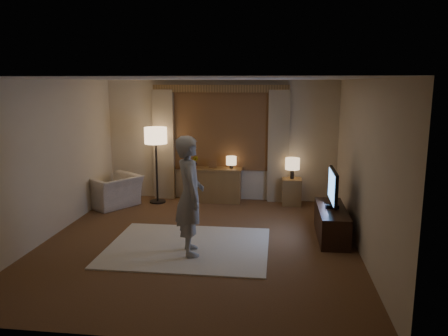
% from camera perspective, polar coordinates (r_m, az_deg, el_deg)
% --- Properties ---
extents(room, '(5.04, 5.54, 2.64)m').
position_cam_1_polar(room, '(7.32, -2.70, 1.57)').
color(room, brown).
rests_on(room, ground).
extents(rug, '(2.50, 2.00, 0.02)m').
position_cam_1_polar(rug, '(6.98, -4.72, -10.22)').
color(rug, beige).
rests_on(rug, floor).
extents(sideboard, '(1.20, 0.40, 0.70)m').
position_cam_1_polar(sideboard, '(9.47, -1.46, -2.31)').
color(sideboard, brown).
rests_on(sideboard, floor).
extents(picture_frame, '(0.16, 0.02, 0.20)m').
position_cam_1_polar(picture_frame, '(9.38, -1.48, 0.37)').
color(picture_frame, brown).
rests_on(picture_frame, sideboard).
extents(plant, '(0.17, 0.13, 0.30)m').
position_cam_1_polar(plant, '(9.43, -3.88, 0.72)').
color(plant, '#999999').
rests_on(plant, sideboard).
extents(table_lamp_sideboard, '(0.22, 0.22, 0.30)m').
position_cam_1_polar(table_lamp_sideboard, '(9.31, 0.96, 0.90)').
color(table_lamp_sideboard, black).
rests_on(table_lamp_sideboard, sideboard).
extents(floor_lamp, '(0.47, 0.47, 1.62)m').
position_cam_1_polar(floor_lamp, '(9.31, -8.90, 3.67)').
color(floor_lamp, black).
rests_on(floor_lamp, floor).
extents(armchair, '(1.27, 1.31, 0.64)m').
position_cam_1_polar(armchair, '(9.39, -14.26, -2.94)').
color(armchair, beige).
rests_on(armchair, floor).
extents(side_table, '(0.40, 0.40, 0.56)m').
position_cam_1_polar(side_table, '(9.34, 8.83, -3.07)').
color(side_table, brown).
rests_on(side_table, floor).
extents(table_lamp_side, '(0.30, 0.30, 0.44)m').
position_cam_1_polar(table_lamp_side, '(9.22, 8.93, 0.48)').
color(table_lamp_side, black).
rests_on(table_lamp_side, side_table).
extents(tv_stand, '(0.45, 1.40, 0.50)m').
position_cam_1_polar(tv_stand, '(7.54, 13.84, -6.95)').
color(tv_stand, black).
rests_on(tv_stand, floor).
extents(tv, '(0.22, 0.89, 0.64)m').
position_cam_1_polar(tv, '(7.38, 14.04, -2.47)').
color(tv, black).
rests_on(tv, tv_stand).
extents(person, '(0.61, 0.75, 1.78)m').
position_cam_1_polar(person, '(6.45, -4.49, -3.63)').
color(person, gray).
rests_on(person, rug).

